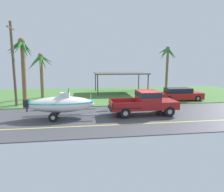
{
  "coord_description": "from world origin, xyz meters",
  "views": [
    {
      "loc": [
        -4.58,
        -14.46,
        4.06
      ],
      "look_at": [
        -2.35,
        1.15,
        1.45
      ],
      "focal_mm": 32.13,
      "sensor_mm": 36.0,
      "label": 1
    }
  ],
  "objects": [
    {
      "name": "ground",
      "position": [
        0.0,
        8.38,
        -0.01
      ],
      "size": [
        36.0,
        22.0,
        0.11
      ],
      "color": "#424247"
    },
    {
      "name": "parked_sedan_near",
      "position": [
        5.77,
        5.86,
        0.67
      ],
      "size": [
        4.72,
        1.88,
        1.38
      ],
      "color": "#B21E19",
      "rests_on": "ground"
    },
    {
      "name": "utility_pole",
      "position": [
        -10.86,
        5.11,
        4.01
      ],
      "size": [
        0.24,
        1.8,
        7.72
      ],
      "color": "brown",
      "rests_on": "ground"
    },
    {
      "name": "palm_tree_near_right",
      "position": [
        6.4,
        11.01,
        4.72
      ],
      "size": [
        2.64,
        2.92,
        6.2
      ],
      "color": "brown",
      "rests_on": "ground"
    },
    {
      "name": "palm_tree_mid",
      "position": [
        -10.38,
        6.3,
        4.7
      ],
      "size": [
        2.77,
        3.42,
        6.45
      ],
      "color": "brown",
      "rests_on": "ground"
    },
    {
      "name": "pickup_truck_towing",
      "position": [
        0.37,
        0.55,
        1.05
      ],
      "size": [
        5.44,
        2.1,
        1.89
      ],
      "color": "maroon",
      "rests_on": "ground"
    },
    {
      "name": "carport_awning",
      "position": [
        0.36,
        12.27,
        2.63
      ],
      "size": [
        6.93,
        4.9,
        2.76
      ],
      "color": "#4C4238",
      "rests_on": "ground"
    },
    {
      "name": "palm_tree_near_left",
      "position": [
        -9.41,
        9.68,
        3.87
      ],
      "size": [
        2.91,
        2.9,
        5.18
      ],
      "color": "brown",
      "rests_on": "ground"
    },
    {
      "name": "boat_on_trailer",
      "position": [
        -6.23,
        0.55,
        1.02
      ],
      "size": [
        6.17,
        2.36,
        2.22
      ],
      "color": "gray",
      "rests_on": "ground"
    }
  ]
}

